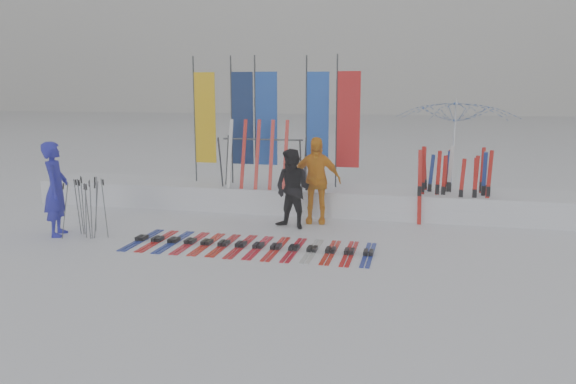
% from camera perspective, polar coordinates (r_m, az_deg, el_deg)
% --- Properties ---
extents(ground, '(120.00, 120.00, 0.00)m').
position_cam_1_polar(ground, '(9.72, -3.32, -7.42)').
color(ground, white).
rests_on(ground, ground).
extents(snow_bank, '(14.00, 1.60, 0.60)m').
position_cam_1_polar(snow_bank, '(13.98, 2.00, -0.64)').
color(snow_bank, white).
rests_on(snow_bank, ground).
extents(person_blue, '(0.69, 0.83, 1.94)m').
position_cam_1_polar(person_blue, '(12.39, -22.51, 0.29)').
color(person_blue, '#1E20B2').
rests_on(person_blue, ground).
extents(person_black, '(1.00, 0.89, 1.72)m').
position_cam_1_polar(person_black, '(12.06, 0.47, 0.30)').
color(person_black, black).
rests_on(person_black, ground).
extents(person_yellow, '(1.18, 0.58, 1.94)m').
position_cam_1_polar(person_yellow, '(12.57, 2.80, 1.21)').
color(person_yellow, orange).
rests_on(person_yellow, ground).
extents(tent_canopy, '(3.73, 3.77, 2.79)m').
position_cam_1_polar(tent_canopy, '(15.16, 16.57, 3.99)').
color(tent_canopy, white).
rests_on(tent_canopy, ground).
extents(ski_row, '(4.68, 1.67, 0.07)m').
position_cam_1_polar(ski_row, '(10.78, -3.96, -5.44)').
color(ski_row, navy).
rests_on(ski_row, ground).
extents(pole_cluster, '(0.87, 0.74, 1.23)m').
position_cam_1_polar(pole_cluster, '(12.13, -19.75, -1.55)').
color(pole_cluster, '#595B60').
rests_on(pole_cluster, ground).
extents(feather_flags, '(4.28, 0.31, 3.20)m').
position_cam_1_polar(feather_flags, '(14.10, -1.45, 7.42)').
color(feather_flags, '#383A3F').
rests_on(feather_flags, ground).
extents(ski_rack, '(2.04, 0.80, 1.23)m').
position_cam_1_polar(ski_rack, '(13.67, -2.58, 3.70)').
color(ski_rack, '#383A3F').
rests_on(ski_rack, ground).
extents(upright_skis, '(1.56, 1.09, 1.70)m').
position_cam_1_polar(upright_skis, '(13.39, 16.47, 0.59)').
color(upright_skis, red).
rests_on(upright_skis, ground).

